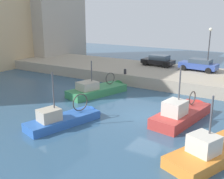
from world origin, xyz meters
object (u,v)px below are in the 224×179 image
(parked_car_black, at_px, (158,60))
(parked_car_blue, at_px, (199,65))
(fishing_boat_red, at_px, (183,117))
(quay_streetlamp, at_px, (209,43))
(fishing_boat_orange, at_px, (218,153))
(fishing_boat_blue, at_px, (67,122))
(mooring_bollard_north, at_px, (125,72))
(fishing_boat_green, at_px, (100,93))

(parked_car_black, height_order, parked_car_blue, parked_car_blue)
(fishing_boat_red, relative_size, quay_streetlamp, 1.41)
(fishing_boat_orange, bearing_deg, parked_car_blue, 18.28)
(fishing_boat_blue, distance_m, quay_streetlamp, 18.52)
(fishing_boat_orange, bearing_deg, mooring_bollard_north, 47.87)
(quay_streetlamp, bearing_deg, fishing_boat_red, -174.24)
(fishing_boat_red, distance_m, fishing_boat_orange, 5.29)
(fishing_boat_blue, xyz_separation_m, parked_car_black, (17.86, 0.53, 1.77))
(parked_car_black, height_order, quay_streetlamp, quay_streetlamp)
(parked_car_blue, bearing_deg, parked_car_black, 84.76)
(fishing_boat_orange, xyz_separation_m, parked_car_blue, (16.50, 5.45, 1.79))
(fishing_boat_red, height_order, fishing_boat_blue, fishing_boat_red)
(fishing_boat_green, distance_m, quay_streetlamp, 13.21)
(fishing_boat_orange, height_order, parked_car_black, fishing_boat_orange)
(fishing_boat_green, distance_m, mooring_bollard_north, 4.45)
(mooring_bollard_north, height_order, quay_streetlamp, quay_streetlamp)
(parked_car_black, xyz_separation_m, parked_car_blue, (-0.46, -5.07, 0.02))
(fishing_boat_red, distance_m, parked_car_black, 14.81)
(mooring_bollard_north, xyz_separation_m, quay_streetlamp, (5.65, -7.24, 2.98))
(fishing_boat_blue, height_order, parked_car_blue, fishing_boat_blue)
(fishing_boat_red, relative_size, fishing_boat_blue, 1.08)
(quay_streetlamp, bearing_deg, fishing_boat_blue, 162.15)
(fishing_boat_green, bearing_deg, parked_car_black, -8.56)
(parked_car_blue, bearing_deg, fishing_boat_blue, 165.37)
(fishing_boat_red, bearing_deg, parked_car_blue, 10.10)
(fishing_boat_red, bearing_deg, quay_streetlamp, 5.76)
(parked_car_black, bearing_deg, fishing_boat_red, -150.41)
(fishing_boat_orange, relative_size, parked_car_blue, 1.65)
(fishing_boat_orange, bearing_deg, fishing_boat_red, 37.95)
(fishing_boat_red, xyz_separation_m, fishing_boat_blue, (-5.07, 6.74, -0.01))
(fishing_boat_green, xyz_separation_m, parked_car_blue, (10.13, -6.66, 1.80))
(fishing_boat_green, bearing_deg, mooring_bollard_north, -5.50)
(fishing_boat_orange, distance_m, parked_car_blue, 17.46)
(fishing_boat_green, relative_size, parked_car_blue, 1.63)
(fishing_boat_red, xyz_separation_m, fishing_boat_green, (2.20, 8.86, -0.02))
(fishing_boat_red, relative_size, fishing_boat_green, 0.97)
(fishing_boat_orange, xyz_separation_m, quay_streetlamp, (16.24, 4.47, 4.34))
(fishing_boat_blue, bearing_deg, parked_car_blue, -14.63)
(fishing_boat_red, height_order, fishing_boat_orange, fishing_boat_red)
(fishing_boat_red, distance_m, mooring_bollard_north, 10.70)
(fishing_boat_blue, bearing_deg, fishing_boat_green, 16.28)
(fishing_boat_orange, distance_m, parked_car_black, 20.04)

